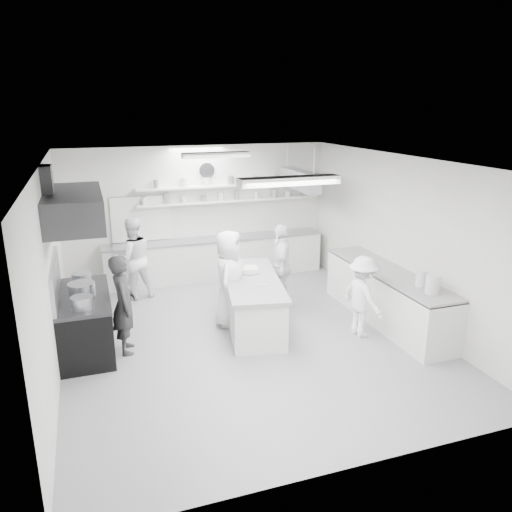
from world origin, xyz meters
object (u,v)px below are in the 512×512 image
object	(u,v)px
prep_island	(252,303)
cook_back	(133,258)
right_counter	(387,297)
cook_stove	(124,304)
back_counter	(216,258)
stove	(85,324)

from	to	relation	value
prep_island	cook_back	xyz separation A→B (m)	(-1.87, 2.10, 0.42)
right_counter	prep_island	distance (m)	2.48
cook_stove	cook_back	world-z (taller)	cook_back
back_counter	right_counter	bearing A→B (deg)	-55.35
right_counter	cook_stove	world-z (taller)	cook_stove
right_counter	prep_island	size ratio (longest dim) A/B	1.43
cook_back	right_counter	bearing A→B (deg)	135.71
right_counter	cook_stove	distance (m)	4.67
back_counter	cook_back	xyz separation A→B (m)	(-1.92, -0.70, 0.39)
cook_stove	cook_back	bearing A→B (deg)	-5.95
back_counter	cook_stove	distance (m)	3.85
cook_back	stove	bearing A→B (deg)	53.11
back_counter	stove	bearing A→B (deg)	-136.01
prep_island	stove	bearing A→B (deg)	-169.20
stove	right_counter	xyz separation A→B (m)	(5.25, -0.60, 0.02)
stove	cook_stove	distance (m)	0.76
right_counter	prep_island	bearing A→B (deg)	165.95
cook_stove	stove	bearing A→B (deg)	68.59
prep_island	right_counter	bearing A→B (deg)	-3.26
stove	prep_island	distance (m)	2.85
prep_island	cook_back	size ratio (longest dim) A/B	1.36
cook_stove	prep_island	bearing A→B (deg)	-80.09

